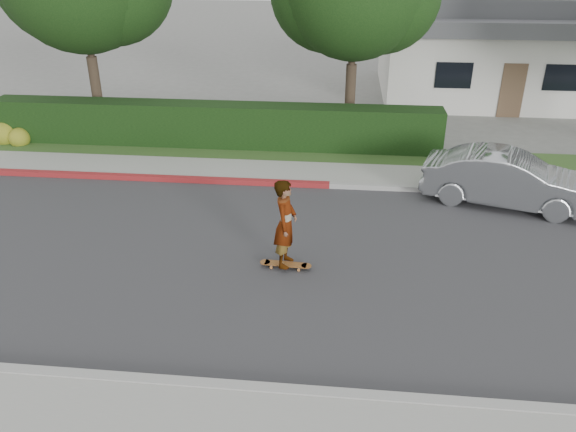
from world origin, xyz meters
name	(u,v)px	position (x,y,z in m)	size (l,w,h in m)	color
ground	(277,259)	(0.00, 0.00, 0.00)	(120.00, 120.00, 0.00)	slate
road	(277,259)	(0.00, 0.00, 0.01)	(60.00, 8.00, 0.01)	#2D2D30
curb_near	(245,389)	(0.00, -4.10, 0.07)	(60.00, 0.20, 0.15)	#9E9E99
curb_far	(294,184)	(0.00, 4.10, 0.07)	(60.00, 0.20, 0.15)	#9E9E99
curb_red_section	(125,177)	(-5.00, 4.10, 0.08)	(12.00, 0.21, 0.15)	maroon
sidewalk_far	(297,173)	(0.00, 5.00, 0.06)	(60.00, 1.60, 0.12)	gray
planting_strip	(301,155)	(0.00, 6.60, 0.05)	(60.00, 1.60, 0.10)	#2D4C1E
hedge	(214,126)	(-3.00, 7.20, 0.75)	(15.00, 1.00, 1.50)	black
flowering_shrub	(10,135)	(-10.01, 6.74, 0.33)	(1.40, 1.00, 0.90)	#2D4C19
house	(498,46)	(8.00, 16.00, 2.10)	(10.60, 8.60, 4.30)	beige
skateboard	(286,264)	(0.23, -0.38, 0.10)	(1.12, 0.29, 0.10)	#CC7A38
skateboarder	(286,224)	(0.23, -0.38, 1.07)	(0.70, 0.46, 1.92)	white
car_silver	(508,179)	(5.65, 3.47, 0.71)	(1.50, 4.31, 1.42)	#A7AAAE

